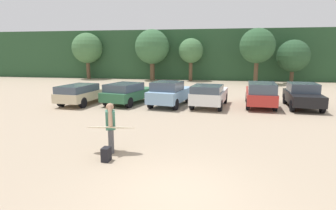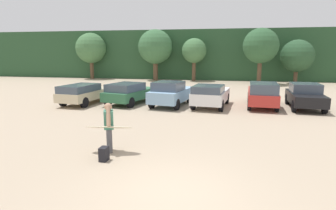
{
  "view_description": "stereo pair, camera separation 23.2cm",
  "coord_description": "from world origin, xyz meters",
  "px_view_note": "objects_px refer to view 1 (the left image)",
  "views": [
    {
      "loc": [
        0.99,
        -6.5,
        3.42
      ],
      "look_at": [
        -1.39,
        6.44,
        0.98
      ],
      "focal_mm": 30.26,
      "sensor_mm": 36.0,
      "label": 1
    },
    {
      "loc": [
        1.22,
        -6.46,
        3.42
      ],
      "look_at": [
        -1.39,
        6.44,
        0.98
      ],
      "focal_mm": 30.26,
      "sensor_mm": 36.0,
      "label": 2
    }
  ],
  "objects_px": {
    "parked_car_forest_green": "(128,92)",
    "surfboard_cream": "(111,128)",
    "parked_car_champagne": "(83,93)",
    "parked_car_red": "(261,94)",
    "person_adult": "(110,125)",
    "parked_car_black": "(303,95)",
    "parked_car_white": "(209,95)",
    "backpack_dropped": "(106,154)",
    "parked_car_sky_blue": "(170,93)"
  },
  "relations": [
    {
      "from": "parked_car_forest_green",
      "to": "surfboard_cream",
      "type": "relative_size",
      "value": 2.61
    },
    {
      "from": "parked_car_champagne",
      "to": "parked_car_red",
      "type": "relative_size",
      "value": 1.01
    },
    {
      "from": "person_adult",
      "to": "surfboard_cream",
      "type": "height_order",
      "value": "person_adult"
    },
    {
      "from": "person_adult",
      "to": "parked_car_red",
      "type": "bearing_deg",
      "value": -145.4
    },
    {
      "from": "surfboard_cream",
      "to": "parked_car_black",
      "type": "bearing_deg",
      "value": -138.78
    },
    {
      "from": "parked_car_champagne",
      "to": "parked_car_white",
      "type": "xyz_separation_m",
      "value": [
        8.42,
        0.39,
        0.05
      ]
    },
    {
      "from": "parked_car_black",
      "to": "person_adult",
      "type": "height_order",
      "value": "person_adult"
    },
    {
      "from": "parked_car_white",
      "to": "person_adult",
      "type": "distance_m",
      "value": 9.49
    },
    {
      "from": "parked_car_champagne",
      "to": "person_adult",
      "type": "xyz_separation_m",
      "value": [
        5.39,
        -8.6,
        0.23
      ]
    },
    {
      "from": "parked_car_black",
      "to": "backpack_dropped",
      "type": "relative_size",
      "value": 9.33
    },
    {
      "from": "parked_car_red",
      "to": "surfboard_cream",
      "type": "distance_m",
      "value": 11.56
    },
    {
      "from": "parked_car_sky_blue",
      "to": "parked_car_black",
      "type": "bearing_deg",
      "value": -74.4
    },
    {
      "from": "parked_car_black",
      "to": "backpack_dropped",
      "type": "height_order",
      "value": "parked_car_black"
    },
    {
      "from": "parked_car_sky_blue",
      "to": "person_adult",
      "type": "distance_m",
      "value": 8.93
    },
    {
      "from": "person_adult",
      "to": "surfboard_cream",
      "type": "xyz_separation_m",
      "value": [
        0.03,
        -0.09,
        -0.08
      ]
    },
    {
      "from": "parked_car_champagne",
      "to": "parked_car_black",
      "type": "xyz_separation_m",
      "value": [
        14.18,
        1.14,
        0.05
      ]
    },
    {
      "from": "parked_car_red",
      "to": "backpack_dropped",
      "type": "relative_size",
      "value": 10.66
    },
    {
      "from": "parked_car_sky_blue",
      "to": "surfboard_cream",
      "type": "bearing_deg",
      "value": -173.0
    },
    {
      "from": "parked_car_white",
      "to": "person_adult",
      "type": "height_order",
      "value": "person_adult"
    },
    {
      "from": "parked_car_sky_blue",
      "to": "backpack_dropped",
      "type": "relative_size",
      "value": 9.49
    },
    {
      "from": "parked_car_champagne",
      "to": "parked_car_white",
      "type": "relative_size",
      "value": 1.11
    },
    {
      "from": "backpack_dropped",
      "to": "surfboard_cream",
      "type": "bearing_deg",
      "value": 100.02
    },
    {
      "from": "parked_car_champagne",
      "to": "surfboard_cream",
      "type": "distance_m",
      "value": 10.24
    },
    {
      "from": "parked_car_black",
      "to": "surfboard_cream",
      "type": "distance_m",
      "value": 13.17
    },
    {
      "from": "parked_car_white",
      "to": "parked_car_sky_blue",
      "type": "bearing_deg",
      "value": 98.83
    },
    {
      "from": "parked_car_white",
      "to": "parked_car_black",
      "type": "height_order",
      "value": "parked_car_black"
    },
    {
      "from": "backpack_dropped",
      "to": "person_adult",
      "type": "bearing_deg",
      "value": 101.08
    },
    {
      "from": "parked_car_black",
      "to": "backpack_dropped",
      "type": "bearing_deg",
      "value": 144.38
    },
    {
      "from": "backpack_dropped",
      "to": "parked_car_red",
      "type": "bearing_deg",
      "value": 59.93
    },
    {
      "from": "parked_car_forest_green",
      "to": "backpack_dropped",
      "type": "relative_size",
      "value": 10.18
    },
    {
      "from": "parked_car_forest_green",
      "to": "parked_car_white",
      "type": "distance_m",
      "value": 5.47
    },
    {
      "from": "parked_car_champagne",
      "to": "parked_car_sky_blue",
      "type": "bearing_deg",
      "value": -80.79
    },
    {
      "from": "parked_car_champagne",
      "to": "person_adult",
      "type": "bearing_deg",
      "value": -141.76
    },
    {
      "from": "surfboard_cream",
      "to": "backpack_dropped",
      "type": "xyz_separation_m",
      "value": [
        0.14,
        -0.77,
        -0.67
      ]
    },
    {
      "from": "surfboard_cream",
      "to": "parked_car_champagne",
      "type": "bearing_deg",
      "value": -65.13
    },
    {
      "from": "parked_car_sky_blue",
      "to": "person_adult",
      "type": "bearing_deg",
      "value": -173.23
    },
    {
      "from": "backpack_dropped",
      "to": "parked_car_sky_blue",
      "type": "bearing_deg",
      "value": 88.15
    },
    {
      "from": "parked_car_red",
      "to": "parked_car_forest_green",
      "type": "bearing_deg",
      "value": 97.47
    },
    {
      "from": "parked_car_sky_blue",
      "to": "parked_car_black",
      "type": "distance_m",
      "value": 8.35
    },
    {
      "from": "parked_car_sky_blue",
      "to": "parked_car_red",
      "type": "height_order",
      "value": "parked_car_sky_blue"
    },
    {
      "from": "person_adult",
      "to": "parked_car_white",
      "type": "bearing_deg",
      "value": -131.08
    },
    {
      "from": "parked_car_sky_blue",
      "to": "parked_car_red",
      "type": "bearing_deg",
      "value": -72.83
    },
    {
      "from": "parked_car_white",
      "to": "parked_car_red",
      "type": "distance_m",
      "value": 3.29
    },
    {
      "from": "parked_car_red",
      "to": "parked_car_white",
      "type": "bearing_deg",
      "value": 105.8
    },
    {
      "from": "parked_car_black",
      "to": "surfboard_cream",
      "type": "bearing_deg",
      "value": 141.79
    },
    {
      "from": "parked_car_champagne",
      "to": "parked_car_forest_green",
      "type": "xyz_separation_m",
      "value": [
        2.95,
        0.56,
        0.03
      ]
    },
    {
      "from": "parked_car_white",
      "to": "parked_car_red",
      "type": "height_order",
      "value": "parked_car_red"
    },
    {
      "from": "parked_car_red",
      "to": "person_adult",
      "type": "xyz_separation_m",
      "value": [
        -6.26,
        -9.65,
        0.13
      ]
    },
    {
      "from": "parked_car_champagne",
      "to": "parked_car_red",
      "type": "height_order",
      "value": "parked_car_red"
    },
    {
      "from": "surfboard_cream",
      "to": "backpack_dropped",
      "type": "distance_m",
      "value": 1.03
    }
  ]
}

